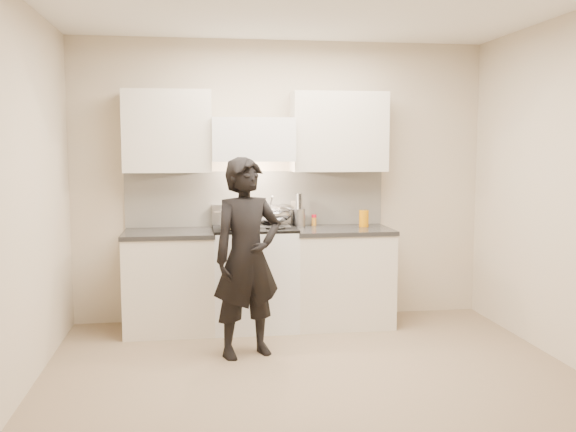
{
  "coord_description": "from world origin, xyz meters",
  "views": [
    {
      "loc": [
        -0.83,
        -4.45,
        1.68
      ],
      "look_at": [
        -0.04,
        1.05,
        1.08
      ],
      "focal_mm": 40.0,
      "sensor_mm": 36.0,
      "label": 1
    }
  ],
  "objects_px": {
    "wok": "(274,213)",
    "person": "(247,258)",
    "stove": "(255,277)",
    "counter_right": "(341,276)",
    "utensil_crock": "(299,216)"
  },
  "relations": [
    {
      "from": "wok",
      "to": "person",
      "type": "bearing_deg",
      "value": -109.01
    },
    {
      "from": "stove",
      "to": "counter_right",
      "type": "relative_size",
      "value": 1.04
    },
    {
      "from": "utensil_crock",
      "to": "stove",
      "type": "bearing_deg",
      "value": -156.26
    },
    {
      "from": "person",
      "to": "wok",
      "type": "bearing_deg",
      "value": 50.18
    },
    {
      "from": "wok",
      "to": "person",
      "type": "xyz_separation_m",
      "value": [
        -0.33,
        -0.96,
        -0.25
      ]
    },
    {
      "from": "utensil_crock",
      "to": "person",
      "type": "xyz_separation_m",
      "value": [
        -0.58,
        -1.02,
        -0.22
      ]
    },
    {
      "from": "counter_right",
      "to": "stove",
      "type": "bearing_deg",
      "value": -180.0
    },
    {
      "from": "counter_right",
      "to": "person",
      "type": "xyz_separation_m",
      "value": [
        -0.96,
        -0.82,
        0.34
      ]
    },
    {
      "from": "stove",
      "to": "utensil_crock",
      "type": "height_order",
      "value": "utensil_crock"
    },
    {
      "from": "stove",
      "to": "person",
      "type": "distance_m",
      "value": 0.89
    },
    {
      "from": "person",
      "to": "stove",
      "type": "bearing_deg",
      "value": 59.99
    },
    {
      "from": "wok",
      "to": "person",
      "type": "height_order",
      "value": "person"
    },
    {
      "from": "counter_right",
      "to": "person",
      "type": "height_order",
      "value": "person"
    },
    {
      "from": "counter_right",
      "to": "wok",
      "type": "relative_size",
      "value": 2.1
    },
    {
      "from": "stove",
      "to": "counter_right",
      "type": "xyz_separation_m",
      "value": [
        0.83,
        0.0,
        -0.01
      ]
    }
  ]
}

